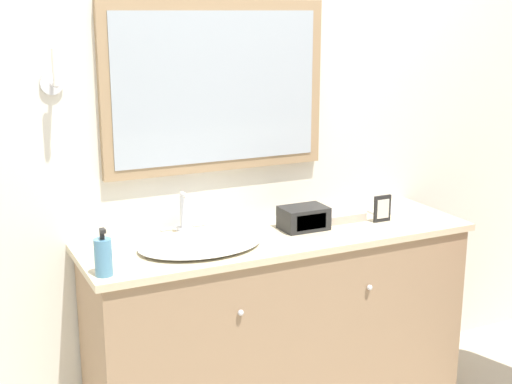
{
  "coord_description": "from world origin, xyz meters",
  "views": [
    {
      "loc": [
        -1.37,
        -2.34,
        1.8
      ],
      "look_at": [
        -0.11,
        0.29,
        1.05
      ],
      "focal_mm": 50.0,
      "sensor_mm": 36.0,
      "label": 1
    }
  ],
  "objects_px": {
    "sink_basin": "(199,243)",
    "appliance_box": "(304,218)",
    "soap_bottle": "(103,257)",
    "picture_frame": "(382,209)"
  },
  "relations": [
    {
      "from": "sink_basin",
      "to": "appliance_box",
      "type": "bearing_deg",
      "value": 3.84
    },
    {
      "from": "sink_basin",
      "to": "soap_bottle",
      "type": "height_order",
      "value": "sink_basin"
    },
    {
      "from": "picture_frame",
      "to": "soap_bottle",
      "type": "bearing_deg",
      "value": -174.45
    },
    {
      "from": "sink_basin",
      "to": "appliance_box",
      "type": "distance_m",
      "value": 0.51
    },
    {
      "from": "soap_bottle",
      "to": "appliance_box",
      "type": "bearing_deg",
      "value": 11.05
    },
    {
      "from": "soap_bottle",
      "to": "picture_frame",
      "type": "bearing_deg",
      "value": 5.55
    },
    {
      "from": "sink_basin",
      "to": "soap_bottle",
      "type": "bearing_deg",
      "value": -160.9
    },
    {
      "from": "appliance_box",
      "to": "picture_frame",
      "type": "bearing_deg",
      "value": -8.25
    },
    {
      "from": "sink_basin",
      "to": "picture_frame",
      "type": "height_order",
      "value": "sink_basin"
    },
    {
      "from": "soap_bottle",
      "to": "appliance_box",
      "type": "distance_m",
      "value": 0.96
    }
  ]
}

